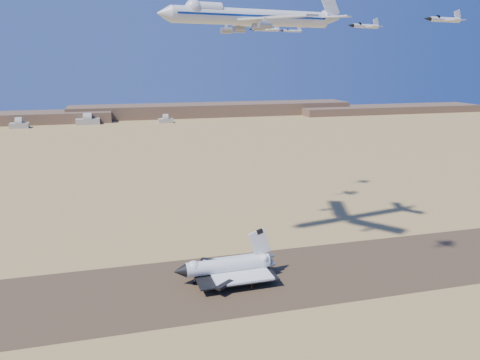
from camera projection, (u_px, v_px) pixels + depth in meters
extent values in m
plane|color=tan|center=(198.00, 287.00, 172.71)|extent=(1200.00, 1200.00, 0.00)
cube|color=brown|center=(198.00, 287.00, 172.70)|extent=(600.00, 50.00, 0.06)
cube|color=brown|center=(214.00, 110.00, 705.85)|extent=(420.00, 60.00, 18.00)
cube|color=brown|center=(389.00, 109.00, 748.76)|extent=(300.00, 60.00, 11.00)
cube|color=#A39D90|center=(20.00, 125.00, 576.65)|extent=(22.00, 14.00, 6.50)
cube|color=#A39D90|center=(88.00, 121.00, 610.60)|extent=(30.00, 15.00, 7.50)
cube|color=#A39D90|center=(166.00, 121.00, 626.54)|extent=(19.00, 12.50, 5.50)
cylinder|color=white|center=(227.00, 265.00, 176.80)|extent=(31.78, 6.53, 5.53)
cone|color=black|center=(180.00, 271.00, 171.76)|extent=(4.61, 5.39, 5.26)
sphere|color=white|center=(194.00, 267.00, 173.01)|extent=(5.14, 5.14, 5.14)
cube|color=white|center=(237.00, 269.00, 178.47)|extent=(22.48, 24.39, 0.89)
cube|color=black|center=(232.00, 271.00, 178.03)|extent=(30.38, 24.64, 0.49)
cube|color=white|center=(260.00, 242.00, 178.48)|extent=(9.18, 0.98, 11.38)
cylinder|color=gray|center=(194.00, 280.00, 174.28)|extent=(0.36, 0.36, 3.16)
cylinder|color=black|center=(194.00, 283.00, 174.54)|extent=(1.10, 0.48, 1.09)
cylinder|color=gray|center=(246.00, 279.00, 174.95)|extent=(0.36, 0.36, 3.16)
cylinder|color=black|center=(246.00, 282.00, 175.21)|extent=(1.10, 0.48, 1.09)
cylinder|color=gray|center=(239.00, 268.00, 184.12)|extent=(0.36, 0.36, 3.16)
cylinder|color=black|center=(239.00, 271.00, 184.38)|extent=(1.10, 0.48, 1.09)
cylinder|color=silver|center=(253.00, 17.00, 183.26)|extent=(66.92, 17.42, 6.29)
cone|color=silver|center=(164.00, 14.00, 168.77)|extent=(5.90, 7.02, 6.29)
sphere|color=silver|center=(194.00, 8.00, 172.77)|extent=(6.48, 6.48, 6.48)
cube|color=silver|center=(277.00, 17.00, 170.50)|extent=(25.01, 28.74, 0.69)
cube|color=silver|center=(241.00, 23.00, 198.19)|extent=(17.67, 30.76, 0.69)
cube|color=silver|center=(337.00, 17.00, 191.68)|extent=(11.06, 11.77, 0.49)
cube|color=silver|center=(320.00, 19.00, 202.93)|extent=(8.82, 12.01, 0.49)
cube|color=silver|center=(329.00, 2.00, 195.72)|extent=(11.16, 2.56, 14.05)
cylinder|color=gray|center=(259.00, 27.00, 175.70)|extent=(5.27, 3.34, 2.55)
cylinder|color=gray|center=(265.00, 25.00, 167.12)|extent=(5.27, 3.34, 2.55)
cylinder|color=gray|center=(239.00, 29.00, 191.27)|extent=(5.27, 3.34, 2.55)
cylinder|color=gray|center=(226.00, 31.00, 198.27)|extent=(5.27, 3.34, 2.55)
imported|color=orange|center=(253.00, 283.00, 173.74)|extent=(0.56, 0.72, 1.77)
imported|color=orange|center=(252.00, 287.00, 170.93)|extent=(0.75, 0.88, 1.56)
imported|color=orange|center=(261.00, 281.00, 175.00)|extent=(1.23, 0.92, 1.87)
cylinder|color=silver|center=(366.00, 26.00, 150.23)|extent=(10.85, 4.47, 1.28)
cone|color=black|center=(351.00, 25.00, 146.83)|extent=(2.62, 1.84, 1.19)
sphere|color=black|center=(360.00, 24.00, 148.70)|extent=(1.28, 1.28, 1.28)
cube|color=silver|center=(367.00, 27.00, 150.74)|extent=(5.22, 7.93, 0.23)
cube|color=silver|center=(375.00, 27.00, 152.58)|extent=(3.27, 4.96, 0.18)
cube|color=silver|center=(376.00, 23.00, 152.36)|extent=(2.71, 1.04, 3.09)
cylinder|color=silver|center=(445.00, 20.00, 141.99)|extent=(12.46, 3.99, 1.45)
cone|color=black|center=(427.00, 19.00, 138.71)|extent=(2.91, 1.88, 1.35)
sphere|color=black|center=(438.00, 17.00, 140.50)|extent=(1.45, 1.45, 1.45)
cube|color=silver|center=(447.00, 20.00, 142.49)|extent=(5.26, 8.86, 0.26)
cube|color=silver|center=(456.00, 20.00, 144.26)|extent=(3.30, 5.54, 0.21)
cube|color=silver|center=(457.00, 15.00, 143.99)|extent=(3.12, 0.90, 3.50)
cylinder|color=silver|center=(266.00, 30.00, 229.59)|extent=(13.11, 2.87, 1.52)
cone|color=black|center=(251.00, 29.00, 226.87)|extent=(2.95, 1.70, 1.41)
sphere|color=black|center=(260.00, 28.00, 228.32)|extent=(1.52, 1.52, 1.52)
cube|color=silver|center=(268.00, 30.00, 230.02)|extent=(4.68, 9.03, 0.27)
cube|color=silver|center=(276.00, 30.00, 231.47)|extent=(2.94, 5.64, 0.22)
cube|color=silver|center=(277.00, 27.00, 231.17)|extent=(3.29, 0.61, 3.67)
cylinder|color=silver|center=(292.00, 31.00, 256.48)|extent=(11.12, 3.24, 1.29)
cone|color=black|center=(281.00, 31.00, 253.74)|extent=(2.57, 1.61, 1.20)
sphere|color=black|center=(288.00, 30.00, 255.22)|extent=(1.29, 1.29, 1.29)
cube|color=silver|center=(293.00, 31.00, 256.91)|extent=(4.49, 7.84, 0.23)
cube|color=silver|center=(299.00, 31.00, 258.38)|extent=(2.82, 4.90, 0.18)
cube|color=silver|center=(299.00, 29.00, 258.14)|extent=(2.79, 0.72, 3.12)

